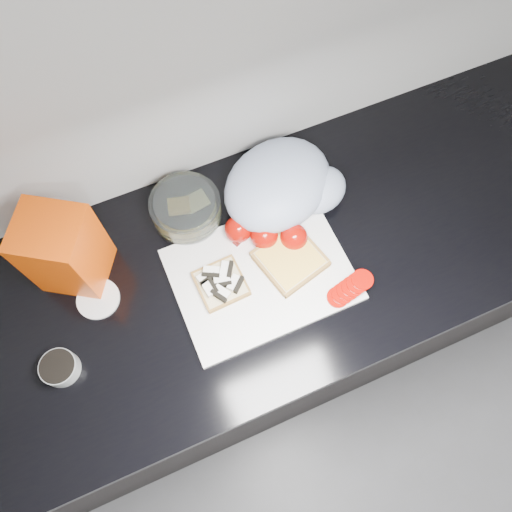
% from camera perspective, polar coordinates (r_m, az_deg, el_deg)
% --- Properties ---
extents(base_cabinet, '(3.50, 0.60, 0.86)m').
position_cam_1_polar(base_cabinet, '(1.61, -3.87, -8.70)').
color(base_cabinet, black).
rests_on(base_cabinet, ground).
extents(countertop, '(3.50, 0.64, 0.04)m').
position_cam_1_polar(countertop, '(1.18, -5.23, -3.13)').
color(countertop, black).
rests_on(countertop, base_cabinet).
extents(cutting_board, '(0.40, 0.30, 0.01)m').
position_cam_1_polar(cutting_board, '(1.15, 0.59, -2.12)').
color(cutting_board, white).
rests_on(cutting_board, countertop).
extents(bread_left, '(0.11, 0.11, 0.03)m').
position_cam_1_polar(bread_left, '(1.13, -4.11, -3.07)').
color(bread_left, '#C7B88C').
rests_on(bread_left, cutting_board).
extents(bread_right, '(0.17, 0.17, 0.02)m').
position_cam_1_polar(bread_right, '(1.15, 3.91, -0.36)').
color(bread_right, '#C7B88C').
rests_on(bread_right, cutting_board).
extents(tomato_slices, '(0.13, 0.07, 0.03)m').
position_cam_1_polar(tomato_slices, '(1.14, 10.69, -3.67)').
color(tomato_slices, '#9B0A03').
rests_on(tomato_slices, cutting_board).
extents(knife, '(0.20, 0.10, 0.01)m').
position_cam_1_polar(knife, '(1.22, 1.97, 5.56)').
color(knife, silver).
rests_on(knife, cutting_board).
extents(seed_tub, '(0.08, 0.08, 0.04)m').
position_cam_1_polar(seed_tub, '(1.15, -21.54, -11.78)').
color(seed_tub, '#929797').
rests_on(seed_tub, countertop).
extents(tub_lid, '(0.10, 0.10, 0.01)m').
position_cam_1_polar(tub_lid, '(1.19, -17.59, -4.69)').
color(tub_lid, silver).
rests_on(tub_lid, countertop).
extents(glass_bowl, '(0.17, 0.17, 0.07)m').
position_cam_1_polar(glass_bowl, '(1.20, -7.99, 5.31)').
color(glass_bowl, silver).
rests_on(glass_bowl, countertop).
extents(bread_bag, '(0.19, 0.18, 0.22)m').
position_cam_1_polar(bread_bag, '(1.14, -21.08, 0.58)').
color(bread_bag, '#E94203').
rests_on(bread_bag, countertop).
extents(steel_canister, '(0.08, 0.08, 0.20)m').
position_cam_1_polar(steel_canister, '(1.16, -20.23, 2.27)').
color(steel_canister, '#BABABF').
rests_on(steel_canister, countertop).
extents(grocery_bag, '(0.35, 0.32, 0.12)m').
position_cam_1_polar(grocery_bag, '(1.20, 3.18, 8.10)').
color(grocery_bag, '#9BA4BF').
rests_on(grocery_bag, countertop).
extents(whole_tomatoes, '(0.18, 0.14, 0.07)m').
position_cam_1_polar(whole_tomatoes, '(1.16, 1.08, 2.52)').
color(whole_tomatoes, '#9B0A03').
rests_on(whole_tomatoes, countertop).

